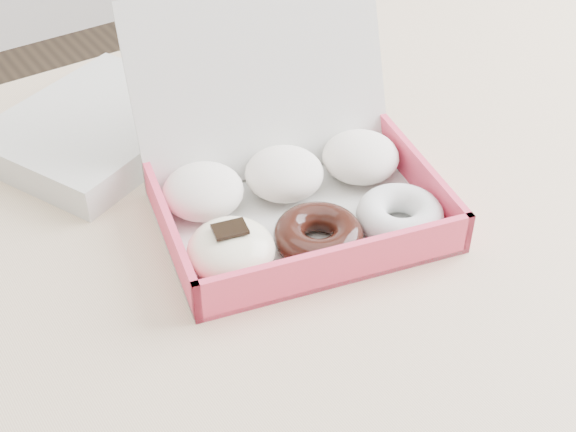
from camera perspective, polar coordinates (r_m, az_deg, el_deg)
table at (r=0.93m, az=3.96°, el=-0.85°), size 1.20×0.80×0.75m
donut_box at (r=0.80m, az=0.29°, el=1.97°), size 0.33×0.31×0.19m
newspapers at (r=0.94m, az=-13.29°, el=6.10°), size 0.29×0.26×0.04m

